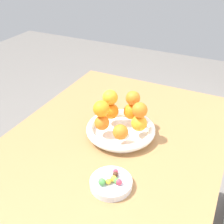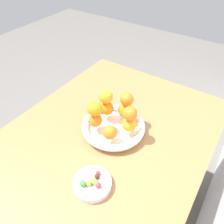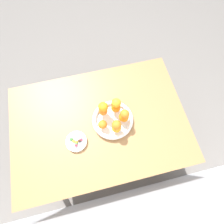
# 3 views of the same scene
# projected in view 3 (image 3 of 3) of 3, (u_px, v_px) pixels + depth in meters

# --- Properties ---
(ground_plane) EXTENTS (6.00, 6.00, 0.00)m
(ground_plane) POSITION_uv_depth(u_px,v_px,m) (104.00, 145.00, 1.78)
(ground_plane) COLOR slate
(dining_table) EXTENTS (1.10, 0.76, 0.74)m
(dining_table) POSITION_uv_depth(u_px,v_px,m) (100.00, 126.00, 1.18)
(dining_table) COLOR #9E7042
(dining_table) RESTS_ON ground_plane
(fruit_bowl) EXTENTS (0.25, 0.25, 0.04)m
(fruit_bowl) POSITION_uv_depth(u_px,v_px,m) (113.00, 120.00, 1.08)
(fruit_bowl) COLOR white
(fruit_bowl) RESTS_ON dining_table
(candy_dish) EXTENTS (0.12, 0.12, 0.02)m
(candy_dish) POSITION_uv_depth(u_px,v_px,m) (77.00, 141.00, 1.04)
(candy_dish) COLOR silver
(candy_dish) RESTS_ON dining_table
(orange_0) EXTENTS (0.05, 0.05, 0.05)m
(orange_0) POSITION_uv_depth(u_px,v_px,m) (103.00, 124.00, 1.02)
(orange_0) COLOR orange
(orange_0) RESTS_ON fruit_bowl
(orange_1) EXTENTS (0.06, 0.06, 0.06)m
(orange_1) POSITION_uv_depth(u_px,v_px,m) (117.00, 128.00, 1.01)
(orange_1) COLOR orange
(orange_1) RESTS_ON fruit_bowl
(orange_2) EXTENTS (0.06, 0.06, 0.06)m
(orange_2) POSITION_uv_depth(u_px,v_px,m) (124.00, 117.00, 1.03)
(orange_2) COLOR orange
(orange_2) RESTS_ON fruit_bowl
(orange_3) EXTENTS (0.06, 0.06, 0.06)m
(orange_3) POSITION_uv_depth(u_px,v_px,m) (116.00, 108.00, 1.06)
(orange_3) COLOR orange
(orange_3) RESTS_ON fruit_bowl
(orange_4) EXTENTS (0.05, 0.05, 0.05)m
(orange_4) POSITION_uv_depth(u_px,v_px,m) (104.00, 111.00, 1.05)
(orange_4) COLOR orange
(orange_4) RESTS_ON fruit_bowl
(orange_5) EXTENTS (0.06, 0.06, 0.06)m
(orange_5) POSITION_uv_depth(u_px,v_px,m) (104.00, 107.00, 1.00)
(orange_5) COLOR orange
(orange_5) RESTS_ON orange_4
(orange_6) EXTENTS (0.05, 0.05, 0.05)m
(orange_6) POSITION_uv_depth(u_px,v_px,m) (125.00, 114.00, 0.98)
(orange_6) COLOR orange
(orange_6) RESTS_ON orange_2
(orange_7) EXTENTS (0.05, 0.05, 0.05)m
(orange_7) POSITION_uv_depth(u_px,v_px,m) (117.00, 125.00, 0.96)
(orange_7) COLOR orange
(orange_7) RESTS_ON orange_1
(orange_8) EXTENTS (0.06, 0.06, 0.06)m
(orange_8) POSITION_uv_depth(u_px,v_px,m) (117.00, 103.00, 1.01)
(orange_8) COLOR orange
(orange_8) RESTS_ON orange_3
(candy_ball_0) EXTENTS (0.02, 0.02, 0.02)m
(candy_ball_0) POSITION_uv_depth(u_px,v_px,m) (76.00, 145.00, 1.01)
(candy_ball_0) COLOR #C6384C
(candy_ball_0) RESTS_ON candy_dish
(candy_ball_1) EXTENTS (0.02, 0.02, 0.02)m
(candy_ball_1) POSITION_uv_depth(u_px,v_px,m) (80.00, 141.00, 1.02)
(candy_ball_1) COLOR #472819
(candy_ball_1) RESTS_ON candy_dish
(candy_ball_2) EXTENTS (0.02, 0.02, 0.02)m
(candy_ball_2) POSITION_uv_depth(u_px,v_px,m) (77.00, 142.00, 1.02)
(candy_ball_2) COLOR gold
(candy_ball_2) RESTS_ON candy_dish
(candy_ball_3) EXTENTS (0.02, 0.02, 0.02)m
(candy_ball_3) POSITION_uv_depth(u_px,v_px,m) (74.00, 141.00, 1.02)
(candy_ball_3) COLOR gold
(candy_ball_3) RESTS_ON candy_dish
(candy_ball_4) EXTENTS (0.02, 0.02, 0.02)m
(candy_ball_4) POSITION_uv_depth(u_px,v_px,m) (76.00, 144.00, 1.02)
(candy_ball_4) COLOR #4C9947
(candy_ball_4) RESTS_ON candy_dish
(candy_ball_5) EXTENTS (0.02, 0.02, 0.02)m
(candy_ball_5) POSITION_uv_depth(u_px,v_px,m) (82.00, 139.00, 1.03)
(candy_ball_5) COLOR #C6384C
(candy_ball_5) RESTS_ON candy_dish
(candy_ball_6) EXTENTS (0.02, 0.02, 0.02)m
(candy_ball_6) POSITION_uv_depth(u_px,v_px,m) (72.00, 139.00, 1.02)
(candy_ball_6) COLOR #4C9947
(candy_ball_6) RESTS_ON candy_dish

